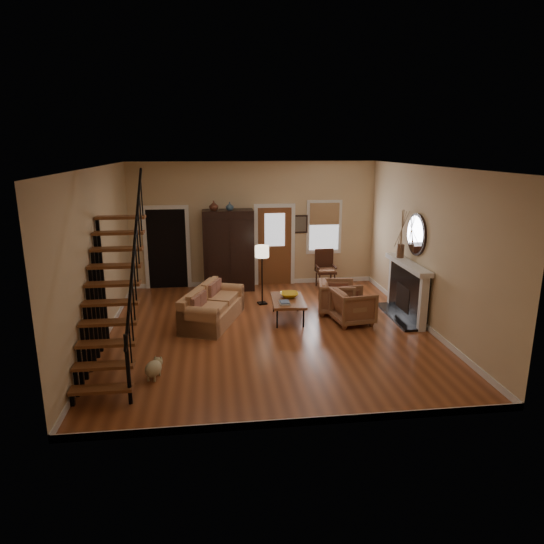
{
  "coord_description": "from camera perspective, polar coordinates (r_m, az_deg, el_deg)",
  "views": [
    {
      "loc": [
        -1.09,
        -9.23,
        3.68
      ],
      "look_at": [
        0.1,
        0.4,
        1.15
      ],
      "focal_mm": 32.0,
      "sensor_mm": 36.0,
      "label": 1
    }
  ],
  "objects": [
    {
      "name": "fireplace",
      "position": [
        11.0,
        15.79,
        -1.46
      ],
      "size": [
        0.33,
        1.95,
        2.3
      ],
      "color": "black",
      "rests_on": "ground"
    },
    {
      "name": "vase_a",
      "position": [
        12.36,
        -6.88,
        7.75
      ],
      "size": [
        0.24,
        0.24,
        0.25
      ],
      "primitive_type": "imported",
      "color": "#4C2619",
      "rests_on": "armoire"
    },
    {
      "name": "coffee_table",
      "position": [
        10.61,
        1.88,
        -4.39
      ],
      "size": [
        0.76,
        1.22,
        0.45
      ],
      "primitive_type": null,
      "rotation": [
        0.0,
        0.0,
        -0.06
      ],
      "color": "brown",
      "rests_on": "ground"
    },
    {
      "name": "sofa",
      "position": [
        10.44,
        -6.97,
        -4.02
      ],
      "size": [
        1.45,
        2.11,
        0.72
      ],
      "primitive_type": null,
      "rotation": [
        0.0,
        0.0,
        -0.35
      ],
      "color": "tan",
      "rests_on": "ground"
    },
    {
      "name": "armchair_right",
      "position": [
        11.06,
        7.62,
        -2.94
      ],
      "size": [
        0.95,
        0.93,
        0.74
      ],
      "primitive_type": "imported",
      "rotation": [
        0.0,
        0.0,
        1.37
      ],
      "color": "brown",
      "rests_on": "ground"
    },
    {
      "name": "armoire",
      "position": [
        12.66,
        -5.13,
        2.57
      ],
      "size": [
        1.3,
        0.6,
        2.1
      ],
      "primitive_type": null,
      "color": "black",
      "rests_on": "ground"
    },
    {
      "name": "staircase",
      "position": [
        8.37,
        -18.46,
        -0.54
      ],
      "size": [
        0.94,
        2.8,
        3.2
      ],
      "primitive_type": null,
      "color": "brown",
      "rests_on": "ground"
    },
    {
      "name": "books",
      "position": [
        10.23,
        1.49,
        -3.61
      ],
      "size": [
        0.22,
        0.3,
        0.06
      ],
      "primitive_type": null,
      "color": "beige",
      "rests_on": "coffee_table"
    },
    {
      "name": "armchair_left",
      "position": [
        10.47,
        9.52,
        -4.02
      ],
      "size": [
        0.92,
        0.9,
        0.74
      ],
      "primitive_type": "imported",
      "rotation": [
        0.0,
        0.0,
        1.71
      ],
      "color": "brown",
      "rests_on": "ground"
    },
    {
      "name": "floor_lamp",
      "position": [
        11.47,
        -1.18,
        -0.38
      ],
      "size": [
        0.39,
        0.39,
        1.42
      ],
      "primitive_type": null,
      "rotation": [
        0.0,
        0.0,
        0.23
      ],
      "color": "black",
      "rests_on": "ground"
    },
    {
      "name": "vase_b",
      "position": [
        12.37,
        -5.0,
        7.72
      ],
      "size": [
        0.2,
        0.2,
        0.21
      ],
      "primitive_type": "imported",
      "color": "#334C60",
      "rests_on": "armoire"
    },
    {
      "name": "room",
      "position": [
        11.22,
        -3.47,
        3.42
      ],
      "size": [
        7.0,
        7.33,
        3.3
      ],
      "color": "brown",
      "rests_on": "ground"
    },
    {
      "name": "bowl",
      "position": [
        10.67,
        2.04,
        -2.71
      ],
      "size": [
        0.41,
        0.41,
        0.1
      ],
      "primitive_type": "imported",
      "color": "gold",
      "rests_on": "coffee_table"
    },
    {
      "name": "dog",
      "position": [
        8.25,
        -13.78,
        -11.12
      ],
      "size": [
        0.36,
        0.48,
        0.31
      ],
      "primitive_type": null,
      "rotation": [
        0.0,
        0.0,
        -0.29
      ],
      "color": "#C1B384",
      "rests_on": "ground"
    },
    {
      "name": "side_chair",
      "position": [
        12.92,
        6.33,
        0.32
      ],
      "size": [
        0.54,
        0.54,
        1.02
      ],
      "primitive_type": null,
      "color": "#3A1D12",
      "rests_on": "ground"
    }
  ]
}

